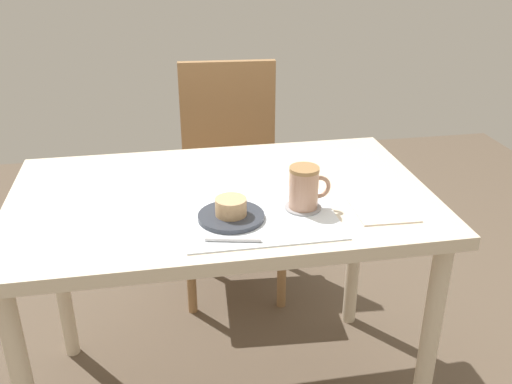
{
  "coord_description": "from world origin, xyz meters",
  "views": [
    {
      "loc": [
        -0.16,
        -1.4,
        1.4
      ],
      "look_at": [
        0.08,
        -0.11,
        0.78
      ],
      "focal_mm": 40.0,
      "sensor_mm": 36.0,
      "label": 1
    }
  ],
  "objects_px": {
    "coffee_mug": "(305,187)",
    "wooden_chair": "(231,171)",
    "pastry_plate": "(231,216)",
    "pastry": "(231,207)",
    "dining_table": "(222,221)"
  },
  "relations": [
    {
      "from": "dining_table",
      "to": "wooden_chair",
      "type": "xyz_separation_m",
      "value": [
        0.12,
        0.7,
        -0.15
      ]
    },
    {
      "from": "wooden_chair",
      "to": "pastry",
      "type": "height_order",
      "value": "wooden_chair"
    },
    {
      "from": "pastry",
      "to": "coffee_mug",
      "type": "xyz_separation_m",
      "value": [
        0.19,
        0.02,
        0.03
      ]
    },
    {
      "from": "wooden_chair",
      "to": "dining_table",
      "type": "bearing_deg",
      "value": 84.23
    },
    {
      "from": "pastry_plate",
      "to": "pastry",
      "type": "xyz_separation_m",
      "value": [
        0.0,
        0.0,
        0.03
      ]
    },
    {
      "from": "dining_table",
      "to": "coffee_mug",
      "type": "bearing_deg",
      "value": -34.59
    },
    {
      "from": "pastry",
      "to": "coffee_mug",
      "type": "distance_m",
      "value": 0.2
    },
    {
      "from": "dining_table",
      "to": "pastry",
      "type": "bearing_deg",
      "value": -87.84
    },
    {
      "from": "pastry_plate",
      "to": "pastry",
      "type": "height_order",
      "value": "pastry"
    },
    {
      "from": "dining_table",
      "to": "pastry",
      "type": "xyz_separation_m",
      "value": [
        0.01,
        -0.16,
        0.13
      ]
    },
    {
      "from": "dining_table",
      "to": "pastry_plate",
      "type": "height_order",
      "value": "pastry_plate"
    },
    {
      "from": "coffee_mug",
      "to": "wooden_chair",
      "type": "bearing_deg",
      "value": 95.29
    },
    {
      "from": "dining_table",
      "to": "pastry",
      "type": "distance_m",
      "value": 0.2
    },
    {
      "from": "wooden_chair",
      "to": "pastry",
      "type": "relative_size",
      "value": 11.63
    },
    {
      "from": "pastry_plate",
      "to": "pastry",
      "type": "relative_size",
      "value": 2.12
    }
  ]
}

